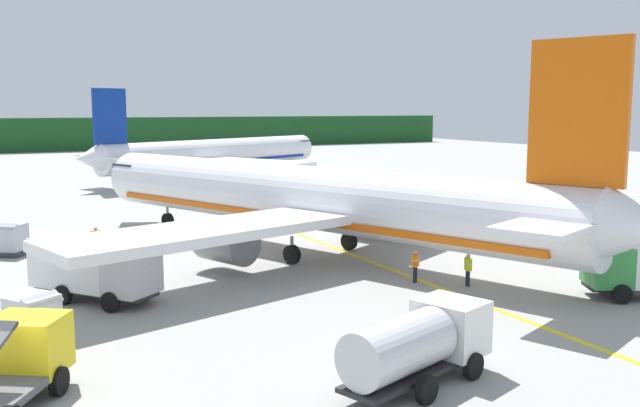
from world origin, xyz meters
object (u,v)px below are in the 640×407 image
object	(u,v)px
airliner_foreground	(310,199)
crew_loader_right	(415,264)
service_truck_pushback	(10,367)
cargo_container_mid	(33,320)
airliner_mid_apron	(213,154)
service_truck_fuel	(93,267)
crew_marshaller	(468,267)
crew_loader_left	(96,238)
cargo_container_near	(10,240)
service_truck_catering	(418,342)

from	to	relation	value
airliner_foreground	crew_loader_right	bearing A→B (deg)	-78.41
service_truck_pushback	cargo_container_mid	world-z (taller)	service_truck_pushback
airliner_mid_apron	service_truck_fuel	distance (m)	55.03
cargo_container_mid	service_truck_fuel	bearing A→B (deg)	59.70
service_truck_pushback	crew_marshaller	distance (m)	21.74
crew_loader_left	crew_marshaller	bearing A→B (deg)	-47.34
crew_loader_left	crew_loader_right	distance (m)	19.86
cargo_container_near	crew_marshaller	size ratio (longest dim) A/B	1.49
airliner_foreground	crew_marshaller	distance (m)	11.25
airliner_foreground	cargo_container_near	distance (m)	18.28
service_truck_catering	cargo_container_mid	xyz separation A→B (m)	(-10.72, 9.73, -0.45)
cargo_container_mid	service_truck_pushback	bearing A→B (deg)	-101.33
airliner_foreground	crew_loader_left	size ratio (longest dim) A/B	24.28
service_truck_fuel	service_truck_catering	xyz separation A→B (m)	(7.71, -14.87, -0.19)
crew_marshaller	crew_loader_left	world-z (taller)	crew_loader_left
crew_loader_left	airliner_mid_apron	bearing A→B (deg)	62.49
cargo_container_near	crew_loader_left	world-z (taller)	cargo_container_near
airliner_mid_apron	cargo_container_near	distance (m)	45.41
service_truck_fuel	cargo_container_near	xyz separation A→B (m)	(-2.84, 12.56, -0.62)
airliner_mid_apron	crew_loader_left	bearing A→B (deg)	-117.51
airliner_foreground	service_truck_catering	size ratio (longest dim) A/B	6.45
crew_marshaller	crew_loader_left	bearing A→B (deg)	132.66
service_truck_pushback	crew_loader_left	bearing A→B (deg)	74.42
airliner_mid_apron	service_truck_fuel	bearing A→B (deg)	-114.06
airliner_foreground	service_truck_fuel	distance (m)	14.27
airliner_mid_apron	service_truck_pushback	distance (m)	66.44
cargo_container_mid	crew_marshaller	bearing A→B (deg)	-1.87
service_truck_fuel	crew_loader_left	xyz separation A→B (m)	(1.85, 10.74, -0.62)
service_truck_catering	crew_loader_left	world-z (taller)	service_truck_catering
service_truck_pushback	cargo_container_mid	xyz separation A→B (m)	(1.10, 5.50, -0.23)
service_truck_pushback	cargo_container_mid	bearing A→B (deg)	78.67
service_truck_catering	cargo_container_mid	world-z (taller)	service_truck_catering
service_truck_fuel	cargo_container_mid	size ratio (longest dim) A/B	2.60
crew_marshaller	crew_loader_right	xyz separation A→B (m)	(-1.93, 1.79, 0.03)
airliner_foreground	crew_loader_right	size ratio (longest dim) A/B	23.71
cargo_container_mid	crew_marshaller	size ratio (longest dim) A/B	1.47
service_truck_pushback	cargo_container_near	distance (m)	23.24
crew_marshaller	service_truck_pushback	bearing A→B (deg)	-167.12
crew_marshaller	service_truck_catering	bearing A→B (deg)	-135.94
airliner_mid_apron	cargo_container_near	world-z (taller)	airliner_mid_apron
crew_loader_left	service_truck_fuel	bearing A→B (deg)	-99.80
airliner_mid_apron	crew_marshaller	size ratio (longest dim) A/B	22.14
cargo_container_near	crew_loader_right	size ratio (longest dim) A/B	1.45
airliner_foreground	cargo_container_mid	size ratio (longest dim) A/B	16.68
crew_marshaller	cargo_container_mid	bearing A→B (deg)	178.13
airliner_mid_apron	service_truck_pushback	bearing A→B (deg)	-113.55
crew_loader_left	airliner_foreground	bearing A→B (deg)	-28.18
service_truck_catering	crew_marshaller	distance (m)	13.06
service_truck_pushback	cargo_container_near	size ratio (longest dim) A/B	2.66
service_truck_pushback	cargo_container_mid	size ratio (longest dim) A/B	2.72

